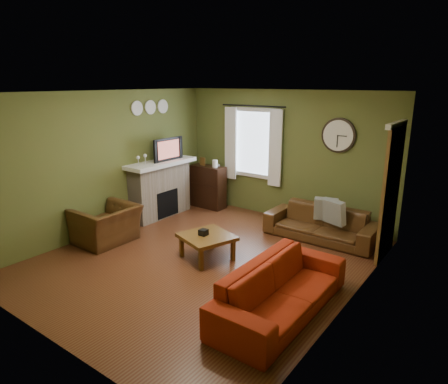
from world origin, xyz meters
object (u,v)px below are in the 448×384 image
Objects in this scene: bookshelf at (208,187)px; sofa_brown at (321,224)px; armchair at (107,225)px; sofa_red at (281,289)px; coffee_table at (207,247)px.

bookshelf is 2.84m from sofa_brown.
armchair is at bearing -93.25° from bookshelf.
sofa_red is 2.87× the size of coffee_table.
sofa_brown is at bearing 128.03° from armchair.
sofa_red is 1.83m from coffee_table.
sofa_brown reaches higher than coffee_table.
bookshelf is 2.75m from coffee_table.
sofa_red is at bearing -39.84° from bookshelf.
sofa_red is (0.57, -2.53, 0.02)m from sofa_brown.
armchair is 1.91m from coffee_table.
sofa_red reaches higher than coffee_table.
sofa_red is at bearing 86.90° from armchair.
armchair is (-2.97, -2.38, 0.04)m from sofa_brown.
armchair reaches higher than sofa_red.
sofa_brown is 0.92× the size of sofa_red.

